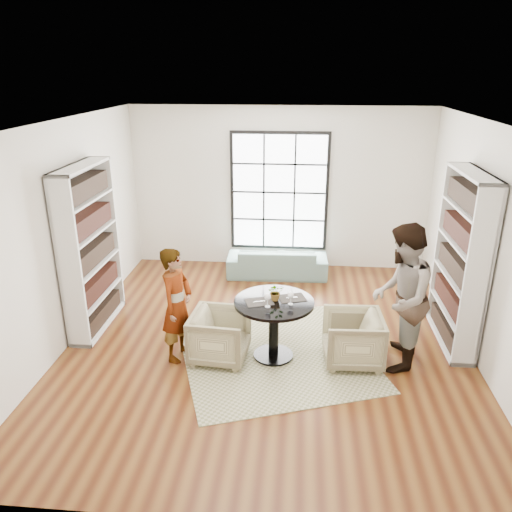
# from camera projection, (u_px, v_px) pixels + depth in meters

# --- Properties ---
(ground) EXTENTS (6.00, 6.00, 0.00)m
(ground) POSITION_uv_depth(u_px,v_px,m) (267.00, 342.00, 7.02)
(ground) COLOR brown
(room_shell) EXTENTS (6.00, 6.01, 6.00)m
(room_shell) POSITION_uv_depth(u_px,v_px,m) (271.00, 245.00, 7.07)
(room_shell) COLOR silver
(room_shell) RESTS_ON ground
(rug) EXTENTS (3.06, 3.06, 0.01)m
(rug) POSITION_uv_depth(u_px,v_px,m) (275.00, 354.00, 6.71)
(rug) COLOR tan
(rug) RESTS_ON ground
(pedestal_table) EXTENTS (1.03, 1.03, 0.82)m
(pedestal_table) POSITION_uv_depth(u_px,v_px,m) (274.00, 317.00, 6.46)
(pedestal_table) COLOR black
(pedestal_table) RESTS_ON ground
(sofa) EXTENTS (1.85, 0.78, 0.53)m
(sofa) POSITION_uv_depth(u_px,v_px,m) (277.00, 261.00, 9.20)
(sofa) COLOR gray
(sofa) RESTS_ON ground
(armchair_left) EXTENTS (0.79, 0.77, 0.67)m
(armchair_left) POSITION_uv_depth(u_px,v_px,m) (220.00, 336.00, 6.51)
(armchair_left) COLOR tan
(armchair_left) RESTS_ON ground
(armchair_right) EXTENTS (0.78, 0.76, 0.68)m
(armchair_right) POSITION_uv_depth(u_px,v_px,m) (352.00, 339.00, 6.44)
(armchair_right) COLOR tan
(armchair_right) RESTS_ON ground
(person_left) EXTENTS (0.50, 0.63, 1.53)m
(person_left) POSITION_uv_depth(u_px,v_px,m) (177.00, 305.00, 6.41)
(person_left) COLOR gray
(person_left) RESTS_ON ground
(person_right) EXTENTS (0.94, 1.08, 1.90)m
(person_right) POSITION_uv_depth(u_px,v_px,m) (401.00, 298.00, 6.17)
(person_right) COLOR gray
(person_right) RESTS_ON ground
(placemat_left) EXTENTS (0.40, 0.35, 0.01)m
(placemat_left) POSITION_uv_depth(u_px,v_px,m) (259.00, 302.00, 6.35)
(placemat_left) COLOR black
(placemat_left) RESTS_ON pedestal_table
(placemat_right) EXTENTS (0.40, 0.35, 0.01)m
(placemat_right) POSITION_uv_depth(u_px,v_px,m) (292.00, 298.00, 6.45)
(placemat_right) COLOR black
(placemat_right) RESTS_ON pedestal_table
(cutlery_left) EXTENTS (0.20, 0.25, 0.01)m
(cutlery_left) POSITION_uv_depth(u_px,v_px,m) (259.00, 301.00, 6.35)
(cutlery_left) COLOR silver
(cutlery_left) RESTS_ON placemat_left
(cutlery_right) EXTENTS (0.20, 0.25, 0.01)m
(cutlery_right) POSITION_uv_depth(u_px,v_px,m) (292.00, 297.00, 6.45)
(cutlery_right) COLOR silver
(cutlery_right) RESTS_ON placemat_right
(wine_glass_left) EXTENTS (0.08, 0.08, 0.18)m
(wine_glass_left) POSITION_uv_depth(u_px,v_px,m) (268.00, 297.00, 6.18)
(wine_glass_left) COLOR silver
(wine_glass_left) RESTS_ON pedestal_table
(wine_glass_right) EXTENTS (0.08, 0.08, 0.17)m
(wine_glass_right) POSITION_uv_depth(u_px,v_px,m) (291.00, 295.00, 6.24)
(wine_glass_right) COLOR silver
(wine_glass_right) RESTS_ON pedestal_table
(flower_centerpiece) EXTENTS (0.24, 0.22, 0.22)m
(flower_centerpiece) POSITION_uv_depth(u_px,v_px,m) (276.00, 292.00, 6.37)
(flower_centerpiece) COLOR gray
(flower_centerpiece) RESTS_ON pedestal_table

